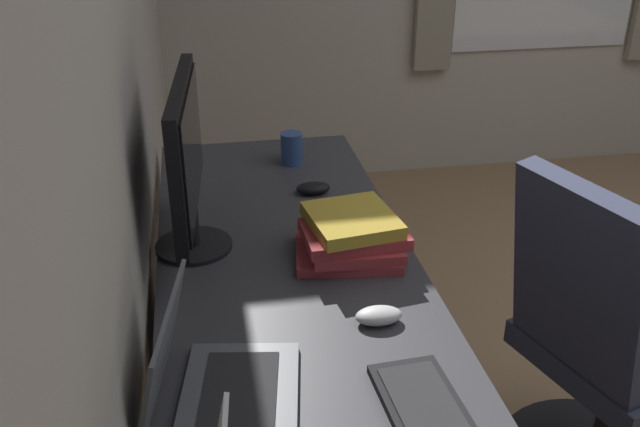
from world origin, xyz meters
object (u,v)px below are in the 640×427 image
at_px(coffee_mug, 291,148).
at_px(mouse_spare, 313,188).
at_px(book_stack_near, 352,237).
at_px(laptop_left, 209,382).
at_px(monitor_primary, 187,157).
at_px(mouse_main, 379,316).
at_px(drawer_pedestal, 286,403).
at_px(office_chair, 600,361).

bearing_deg(coffee_mug, mouse_spare, -172.93).
xyz_separation_m(book_stack_near, coffee_mug, (0.64, 0.06, -0.00)).
bearing_deg(laptop_left, mouse_spare, -21.51).
height_order(monitor_primary, mouse_main, monitor_primary).
height_order(drawer_pedestal, coffee_mug, coffee_mug).
distance_m(monitor_primary, mouse_spare, 0.51).
relative_size(drawer_pedestal, monitor_primary, 1.29).
relative_size(book_stack_near, coffee_mug, 2.58).
height_order(mouse_main, coffee_mug, coffee_mug).
relative_size(monitor_primary, book_stack_near, 1.88).
height_order(monitor_primary, coffee_mug, monitor_primary).
distance_m(drawer_pedestal, mouse_main, 0.49).
height_order(drawer_pedestal, office_chair, office_chair).
height_order(mouse_spare, coffee_mug, coffee_mug).
bearing_deg(mouse_spare, mouse_main, -177.69).
xyz_separation_m(mouse_spare, book_stack_near, (-0.40, -0.03, 0.04)).
bearing_deg(laptop_left, office_chair, -73.97).
distance_m(laptop_left, mouse_main, 0.42).
height_order(monitor_primary, office_chair, monitor_primary).
relative_size(mouse_main, coffee_mug, 0.93).
height_order(laptop_left, office_chair, office_chair).
distance_m(monitor_primary, mouse_main, 0.61).
bearing_deg(mouse_main, book_stack_near, -0.62).
relative_size(mouse_main, mouse_spare, 1.00).
bearing_deg(laptop_left, coffee_mug, -15.65).
relative_size(mouse_main, book_stack_near, 0.36).
relative_size(monitor_primary, office_chair, 0.56).
xyz_separation_m(monitor_primary, mouse_spare, (0.28, -0.36, -0.24)).
height_order(mouse_main, mouse_spare, same).
xyz_separation_m(drawer_pedestal, office_chair, (-0.11, -0.82, 0.11)).
bearing_deg(book_stack_near, laptop_left, 142.09).
bearing_deg(laptop_left, monitor_primary, 1.37).
xyz_separation_m(drawer_pedestal, mouse_main, (-0.21, -0.19, 0.40)).
bearing_deg(mouse_main, mouse_spare, 2.31).
distance_m(book_stack_near, coffee_mug, 0.65).
xyz_separation_m(drawer_pedestal, book_stack_near, (0.08, -0.19, 0.44)).
xyz_separation_m(laptop_left, office_chair, (0.29, -1.01, -0.32)).
distance_m(mouse_main, coffee_mug, 0.93).
xyz_separation_m(mouse_main, office_chair, (0.09, -0.64, -0.29)).
xyz_separation_m(coffee_mug, office_chair, (-0.84, -0.70, -0.33)).
height_order(drawer_pedestal, laptop_left, laptop_left).
bearing_deg(monitor_primary, mouse_main, -136.36).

